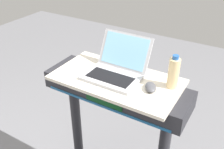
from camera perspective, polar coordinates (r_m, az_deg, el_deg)
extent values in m
cylinder|color=#28282D|center=(2.01, -7.77, -11.05)|extent=(0.07, 0.07, 0.79)
cube|color=#28282D|center=(1.57, 0.93, -3.12)|extent=(0.90, 0.28, 0.11)
cube|color=#0C3F19|center=(1.47, -1.86, -5.77)|extent=(0.24, 0.01, 0.06)
cube|color=#1E598C|center=(1.50, -1.81, -7.13)|extent=(0.81, 0.00, 0.02)
cube|color=beige|center=(1.54, 0.96, -1.11)|extent=(0.76, 0.41, 0.02)
cube|color=#B7B7BC|center=(1.52, -0.10, -0.63)|extent=(0.33, 0.22, 0.02)
cube|color=black|center=(1.51, -0.42, -0.57)|extent=(0.27, 0.12, 0.00)
cube|color=#B7B7BC|center=(1.60, 2.86, 5.21)|extent=(0.33, 0.11, 0.20)
cube|color=#8CCCF2|center=(1.59, 2.79, 5.23)|extent=(0.29, 0.09, 0.17)
ellipsoid|color=#4C4C51|center=(1.44, 8.49, -2.76)|extent=(0.10, 0.12, 0.03)
cylinder|color=beige|center=(1.45, 13.35, 0.24)|extent=(0.06, 0.06, 0.17)
cylinder|color=#2659A5|center=(1.40, 13.83, 3.69)|extent=(0.03, 0.03, 0.02)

